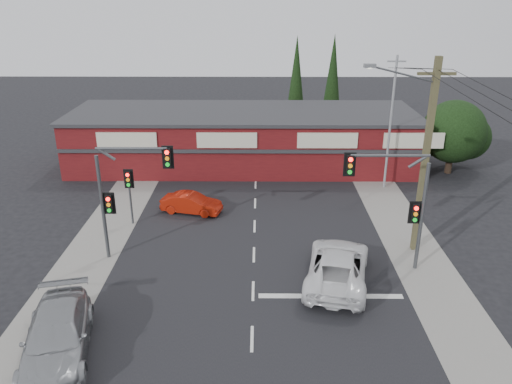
{
  "coord_description": "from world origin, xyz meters",
  "views": [
    {
      "loc": [
        0.28,
        -20.56,
        12.79
      ],
      "look_at": [
        0.1,
        3.0,
        3.24
      ],
      "focal_mm": 35.0,
      "sensor_mm": 36.0,
      "label": 1
    }
  ],
  "objects_px": {
    "shop_building": "(243,138)",
    "white_suv": "(338,266)",
    "utility_pole": "(424,152)",
    "silver_suv": "(57,337)",
    "red_sedan": "(191,203)"
  },
  "relations": [
    {
      "from": "silver_suv",
      "to": "red_sedan",
      "type": "relative_size",
      "value": 1.53
    },
    {
      "from": "silver_suv",
      "to": "red_sedan",
      "type": "bearing_deg",
      "value": 62.43
    },
    {
      "from": "white_suv",
      "to": "shop_building",
      "type": "xyz_separation_m",
      "value": [
        -4.94,
        17.2,
        1.31
      ]
    },
    {
      "from": "shop_building",
      "to": "silver_suv",
      "type": "bearing_deg",
      "value": -105.58
    },
    {
      "from": "white_suv",
      "to": "red_sedan",
      "type": "xyz_separation_m",
      "value": [
        -7.87,
        7.82,
        -0.21
      ]
    },
    {
      "from": "shop_building",
      "to": "white_suv",
      "type": "bearing_deg",
      "value": -73.97
    },
    {
      "from": "white_suv",
      "to": "red_sedan",
      "type": "bearing_deg",
      "value": -32.69
    },
    {
      "from": "silver_suv",
      "to": "shop_building",
      "type": "bearing_deg",
      "value": 61.15
    },
    {
      "from": "silver_suv",
      "to": "red_sedan",
      "type": "distance_m",
      "value": 13.47
    },
    {
      "from": "shop_building",
      "to": "utility_pole",
      "type": "xyz_separation_m",
      "value": [
        9.36,
        -14.0,
        3.26
      ]
    },
    {
      "from": "shop_building",
      "to": "utility_pole",
      "type": "bearing_deg",
      "value": -56.24
    },
    {
      "from": "silver_suv",
      "to": "shop_building",
      "type": "relative_size",
      "value": 0.21
    },
    {
      "from": "white_suv",
      "to": "utility_pole",
      "type": "bearing_deg",
      "value": -131.9
    },
    {
      "from": "white_suv",
      "to": "silver_suv",
      "type": "bearing_deg",
      "value": 37.19
    },
    {
      "from": "shop_building",
      "to": "utility_pole",
      "type": "relative_size",
      "value": 2.73
    }
  ]
}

